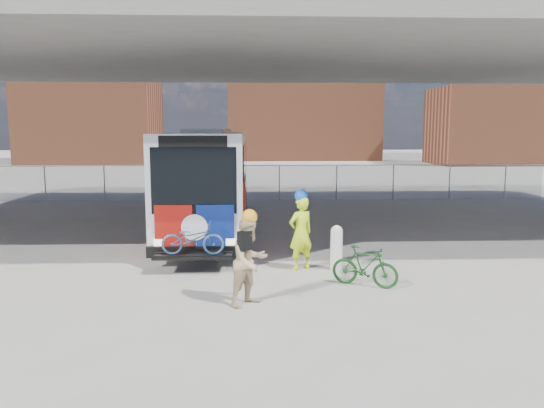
{
  "coord_description": "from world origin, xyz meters",
  "views": [
    {
      "loc": [
        -0.53,
        -15.4,
        3.67
      ],
      "look_at": [
        0.09,
        -0.76,
        1.6
      ],
      "focal_mm": 35.0,
      "sensor_mm": 36.0,
      "label": 1
    }
  ],
  "objects": [
    {
      "name": "bollard",
      "position": [
        1.73,
        -1.9,
        0.64
      ],
      "size": [
        0.31,
        0.31,
        1.19
      ],
      "color": "white",
      "rests_on": "ground"
    },
    {
      "name": "bus",
      "position": [
        -2.0,
        4.52,
        2.11
      ],
      "size": [
        2.67,
        12.9,
        3.69
      ],
      "color": "silver",
      "rests_on": "ground"
    },
    {
      "name": "overpass",
      "position": [
        0.0,
        4.0,
        6.54
      ],
      "size": [
        40.0,
        16.0,
        7.95
      ],
      "color": "#605E59",
      "rests_on": "ground"
    },
    {
      "name": "cyclist_hivis",
      "position": [
        0.8,
        -1.82,
        1.03
      ],
      "size": [
        0.85,
        0.75,
        2.13
      ],
      "rotation": [
        0.0,
        0.0,
        3.65
      ],
      "color": "#D6FF1A",
      "rests_on": "ground"
    },
    {
      "name": "smokestack",
      "position": [
        14.0,
        55.0,
        12.5
      ],
      "size": [
        2.2,
        2.2,
        25.0
      ],
      "primitive_type": "cylinder",
      "color": "brown",
      "rests_on": "ground"
    },
    {
      "name": "brick_buildings",
      "position": [
        1.23,
        48.23,
        5.42
      ],
      "size": [
        54.0,
        22.0,
        12.0
      ],
      "color": "brown",
      "rests_on": "ground"
    },
    {
      "name": "ground",
      "position": [
        0.0,
        0.0,
        0.0
      ],
      "size": [
        160.0,
        160.0,
        0.0
      ],
      "primitive_type": "plane",
      "color": "#9E9991",
      "rests_on": "ground"
    },
    {
      "name": "bike_parked",
      "position": [
        2.16,
        -3.4,
        0.48
      ],
      "size": [
        1.62,
        1.14,
        0.96
      ],
      "primitive_type": "imported",
      "rotation": [
        0.0,
        0.0,
        1.08
      ],
      "color": "#16451A",
      "rests_on": "ground"
    },
    {
      "name": "chainlink_fence",
      "position": [
        0.0,
        12.0,
        1.42
      ],
      "size": [
        30.0,
        0.06,
        30.0
      ],
      "color": "gray",
      "rests_on": "ground"
    },
    {
      "name": "cyclist_tan",
      "position": [
        -0.54,
        -4.61,
        0.96
      ],
      "size": [
        1.14,
        1.13,
        2.04
      ],
      "rotation": [
        0.0,
        0.0,
        0.72
      ],
      "color": "tan",
      "rests_on": "ground"
    }
  ]
}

